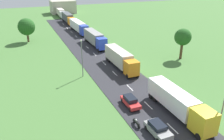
{
  "coord_description": "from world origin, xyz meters",
  "views": [
    {
      "loc": [
        -16.93,
        -9.61,
        19.0
      ],
      "look_at": [
        -1.61,
        27.79,
        2.01
      ],
      "focal_mm": 37.23,
      "sensor_mm": 36.0,
      "label": 1
    }
  ],
  "objects_px": {
    "truck_lead": "(179,102)",
    "truck_fifth": "(68,18)",
    "motorcycle_courier": "(136,123)",
    "tree_oak": "(183,37)",
    "truck_fourth": "(79,26)",
    "car_third": "(130,101)",
    "distant_building": "(63,7)",
    "lamppost_second": "(82,56)",
    "truck_second": "(120,58)",
    "car_second": "(158,129)",
    "truck_third": "(95,38)",
    "tree_pine": "(26,27)",
    "truck_sixth": "(60,12)"
  },
  "relations": [
    {
      "from": "car_second",
      "to": "truck_second",
      "type": "bearing_deg",
      "value": 77.79
    },
    {
      "from": "car_third",
      "to": "truck_third",
      "type": "bearing_deg",
      "value": 81.12
    },
    {
      "from": "truck_fourth",
      "to": "car_third",
      "type": "distance_m",
      "value": 49.99
    },
    {
      "from": "car_second",
      "to": "motorcycle_courier",
      "type": "bearing_deg",
      "value": 122.46
    },
    {
      "from": "motorcycle_courier",
      "to": "tree_oak",
      "type": "bearing_deg",
      "value": 41.4
    },
    {
      "from": "truck_third",
      "to": "motorcycle_courier",
      "type": "relative_size",
      "value": 6.55
    },
    {
      "from": "truck_third",
      "to": "tree_oak",
      "type": "bearing_deg",
      "value": -48.98
    },
    {
      "from": "truck_fourth",
      "to": "car_third",
      "type": "bearing_deg",
      "value": -95.73
    },
    {
      "from": "lamppost_second",
      "to": "tree_pine",
      "type": "bearing_deg",
      "value": 105.08
    },
    {
      "from": "truck_sixth",
      "to": "tree_pine",
      "type": "relative_size",
      "value": 2.05
    },
    {
      "from": "truck_lead",
      "to": "truck_second",
      "type": "relative_size",
      "value": 1.02
    },
    {
      "from": "truck_third",
      "to": "tree_pine",
      "type": "distance_m",
      "value": 20.51
    },
    {
      "from": "truck_second",
      "to": "truck_fifth",
      "type": "bearing_deg",
      "value": 89.88
    },
    {
      "from": "truck_lead",
      "to": "truck_fourth",
      "type": "bearing_deg",
      "value": 90.17
    },
    {
      "from": "car_third",
      "to": "lamppost_second",
      "type": "relative_size",
      "value": 0.54
    },
    {
      "from": "truck_second",
      "to": "truck_fifth",
      "type": "relative_size",
      "value": 0.92
    },
    {
      "from": "truck_second",
      "to": "motorcycle_courier",
      "type": "relative_size",
      "value": 6.33
    },
    {
      "from": "truck_second",
      "to": "truck_fifth",
      "type": "height_order",
      "value": "truck_fifth"
    },
    {
      "from": "lamppost_second",
      "to": "distant_building",
      "type": "relative_size",
      "value": 0.64
    },
    {
      "from": "truck_lead",
      "to": "truck_fifth",
      "type": "relative_size",
      "value": 0.94
    },
    {
      "from": "distant_building",
      "to": "car_third",
      "type": "bearing_deg",
      "value": -95.08
    },
    {
      "from": "truck_second",
      "to": "car_second",
      "type": "xyz_separation_m",
      "value": [
        -4.8,
        -22.17,
        -1.33
      ]
    },
    {
      "from": "car_third",
      "to": "motorcycle_courier",
      "type": "distance_m",
      "value": 5.14
    },
    {
      "from": "truck_sixth",
      "to": "truck_fifth",
      "type": "bearing_deg",
      "value": -90.34
    },
    {
      "from": "lamppost_second",
      "to": "distant_building",
      "type": "xyz_separation_m",
      "value": [
        12.05,
        79.66,
        -1.1
      ]
    },
    {
      "from": "distant_building",
      "to": "truck_second",
      "type": "bearing_deg",
      "value": -92.46
    },
    {
      "from": "lamppost_second",
      "to": "truck_second",
      "type": "bearing_deg",
      "value": 8.44
    },
    {
      "from": "car_third",
      "to": "tree_oak",
      "type": "relative_size",
      "value": 0.57
    },
    {
      "from": "truck_fourth",
      "to": "distant_building",
      "type": "relative_size",
      "value": 1.25
    },
    {
      "from": "truck_sixth",
      "to": "motorcycle_courier",
      "type": "bearing_deg",
      "value": -94.31
    },
    {
      "from": "truck_fifth",
      "to": "motorcycle_courier",
      "type": "bearing_deg",
      "value": -95.23
    },
    {
      "from": "motorcycle_courier",
      "to": "distant_building",
      "type": "xyz_separation_m",
      "value": [
        9.81,
        97.96,
        2.6
      ]
    },
    {
      "from": "truck_second",
      "to": "truck_third",
      "type": "relative_size",
      "value": 0.97
    },
    {
      "from": "truck_fourth",
      "to": "car_third",
      "type": "height_order",
      "value": "truck_fourth"
    },
    {
      "from": "truck_fifth",
      "to": "tree_oak",
      "type": "distance_m",
      "value": 54.49
    },
    {
      "from": "truck_lead",
      "to": "truck_second",
      "type": "bearing_deg",
      "value": 90.68
    },
    {
      "from": "car_third",
      "to": "tree_pine",
      "type": "relative_size",
      "value": 0.59
    },
    {
      "from": "truck_third",
      "to": "truck_fifth",
      "type": "xyz_separation_m",
      "value": [
        -0.06,
        34.21,
        -0.01
      ]
    },
    {
      "from": "truck_fifth",
      "to": "tree_pine",
      "type": "xyz_separation_m",
      "value": [
        -16.98,
        -23.01,
        2.27
      ]
    },
    {
      "from": "truck_sixth",
      "to": "car_second",
      "type": "relative_size",
      "value": 3.49
    },
    {
      "from": "truck_lead",
      "to": "truck_fifth",
      "type": "distance_m",
      "value": 71.58
    },
    {
      "from": "tree_pine",
      "to": "motorcycle_courier",
      "type": "bearing_deg",
      "value": -77.91
    },
    {
      "from": "truck_second",
      "to": "distant_building",
      "type": "bearing_deg",
      "value": 87.54
    },
    {
      "from": "car_second",
      "to": "distant_building",
      "type": "height_order",
      "value": "distant_building"
    },
    {
      "from": "motorcycle_courier",
      "to": "tree_pine",
      "type": "xyz_separation_m",
      "value": [
        -10.43,
        48.67,
        3.93
      ]
    },
    {
      "from": "truck_fourth",
      "to": "truck_sixth",
      "type": "xyz_separation_m",
      "value": [
        0.14,
        33.61,
        -0.07
      ]
    },
    {
      "from": "truck_fifth",
      "to": "motorcycle_courier",
      "type": "distance_m",
      "value": 72.0
    },
    {
      "from": "truck_second",
      "to": "motorcycle_courier",
      "type": "height_order",
      "value": "truck_second"
    },
    {
      "from": "car_third",
      "to": "car_second",
      "type": "bearing_deg",
      "value": -89.1
    },
    {
      "from": "truck_second",
      "to": "car_third",
      "type": "xyz_separation_m",
      "value": [
        -4.92,
        -14.68,
        -1.37
      ]
    }
  ]
}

